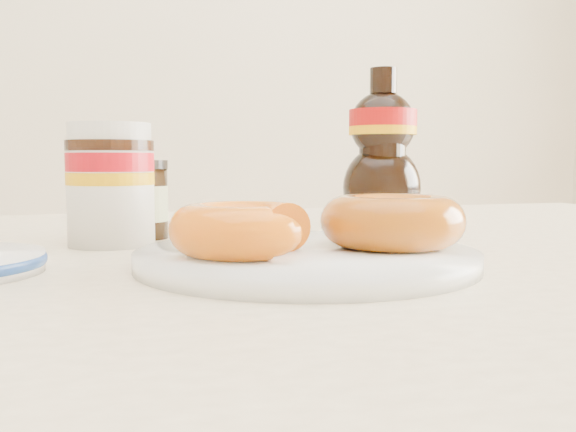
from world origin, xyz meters
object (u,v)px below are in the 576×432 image
object	(u,v)px
plate	(306,257)
dark_jar	(144,200)
dining_table	(269,333)
nutella_jar	(111,180)
donut_bitten	(242,229)
donut_whole	(392,221)
syrup_bottle	(382,147)

from	to	relation	value
plate	dark_jar	bearing A→B (deg)	116.62
dining_table	plate	xyz separation A→B (m)	(-0.00, -0.12, 0.09)
nutella_jar	dark_jar	xyz separation A→B (m)	(0.03, 0.05, -0.02)
nutella_jar	dark_jar	bearing A→B (deg)	53.33
donut_bitten	dark_jar	bearing A→B (deg)	97.86
plate	nutella_jar	distance (m)	0.23
plate	dark_jar	size ratio (longest dim) A/B	3.21
donut_bitten	donut_whole	bearing A→B (deg)	-1.55
dining_table	donut_whole	distance (m)	0.18
syrup_bottle	nutella_jar	bearing A→B (deg)	-161.89
nutella_jar	donut_whole	bearing A→B (deg)	-39.14
dining_table	donut_bitten	distance (m)	0.18
donut_bitten	syrup_bottle	size ratio (longest dim) A/B	0.54
plate	donut_bitten	size ratio (longest dim) A/B	2.46
nutella_jar	donut_bitten	bearing A→B (deg)	-64.07
plate	donut_bitten	bearing A→B (deg)	-167.62
donut_bitten	donut_whole	distance (m)	0.13
donut_bitten	syrup_bottle	xyz separation A→B (m)	(0.25, 0.29, 0.07)
dining_table	nutella_jar	distance (m)	0.21
donut_whole	nutella_jar	xyz separation A→B (m)	(-0.21, 0.17, 0.03)
plate	donut_whole	xyz separation A→B (m)	(0.07, -0.00, 0.03)
donut_whole	dark_jar	bearing A→B (deg)	129.43
nutella_jar	syrup_bottle	bearing A→B (deg)	18.11
plate	dark_jar	world-z (taller)	dark_jar
dining_table	dark_jar	xyz separation A→B (m)	(-0.11, 0.10, 0.12)
syrup_bottle	plate	bearing A→B (deg)	-124.49
plate	nutella_jar	xyz separation A→B (m)	(-0.14, 0.17, 0.06)
dining_table	dark_jar	bearing A→B (deg)	137.00
dining_table	donut_whole	bearing A→B (deg)	-58.75
plate	dark_jar	distance (m)	0.24
donut_whole	dark_jar	xyz separation A→B (m)	(-0.18, 0.22, 0.01)
dining_table	donut_bitten	xyz separation A→B (m)	(-0.05, -0.13, 0.12)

